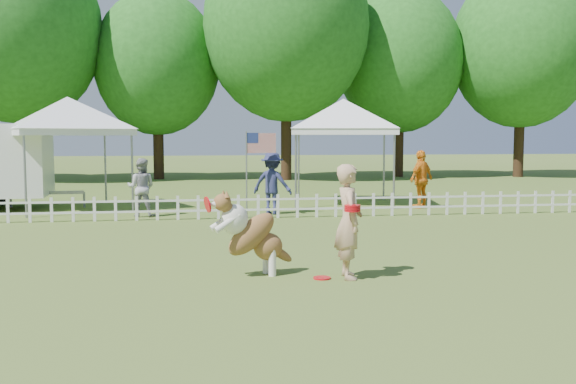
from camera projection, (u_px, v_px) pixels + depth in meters
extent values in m
plane|color=#425A1C|center=(290.00, 280.00, 9.24)|extent=(120.00, 120.00, 0.00)
imported|color=tan|center=(349.00, 221.00, 9.31)|extent=(0.42, 0.62, 1.67)
cylinder|color=red|center=(322.00, 278.00, 9.33)|extent=(0.31, 0.31, 0.02)
imported|color=#98989D|center=(141.00, 187.00, 16.48)|extent=(0.81, 0.68, 1.50)
imported|color=navy|center=(272.00, 183.00, 17.01)|extent=(1.23, 1.03, 1.65)
imported|color=orange|center=(421.00, 179.00, 18.40)|extent=(1.03, 0.90, 1.67)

